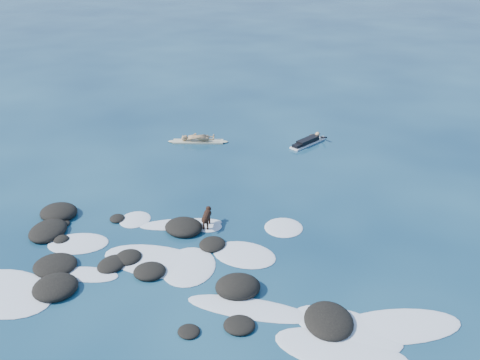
% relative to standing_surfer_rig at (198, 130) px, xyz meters
% --- Properties ---
extents(ground, '(160.00, 160.00, 0.00)m').
position_rel_standing_surfer_rig_xyz_m(ground, '(3.70, -9.46, -0.70)').
color(ground, '#0A2642').
rests_on(ground, ground).
extents(reef_rocks, '(12.74, 6.35, 0.62)m').
position_rel_standing_surfer_rig_xyz_m(reef_rocks, '(1.76, -10.69, -0.59)').
color(reef_rocks, black).
rests_on(reef_rocks, ground).
extents(breaking_foam, '(15.68, 8.49, 0.12)m').
position_rel_standing_surfer_rig_xyz_m(breaking_foam, '(4.20, -11.12, -0.69)').
color(breaking_foam, white).
rests_on(breaking_foam, ground).
extents(standing_surfer_rig, '(3.10, 1.17, 1.79)m').
position_rel_standing_surfer_rig_xyz_m(standing_surfer_rig, '(0.00, 0.00, 0.00)').
color(standing_surfer_rig, beige).
rests_on(standing_surfer_rig, ground).
extents(paddling_surfer_rig, '(1.73, 2.39, 0.44)m').
position_rel_standing_surfer_rig_xyz_m(paddling_surfer_rig, '(5.55, 1.30, -0.55)').
color(paddling_surfer_rig, white).
rests_on(paddling_surfer_rig, ground).
extents(dog, '(0.38, 1.13, 0.72)m').
position_rel_standing_surfer_rig_xyz_m(dog, '(3.16, -7.90, -0.23)').
color(dog, black).
rests_on(dog, ground).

